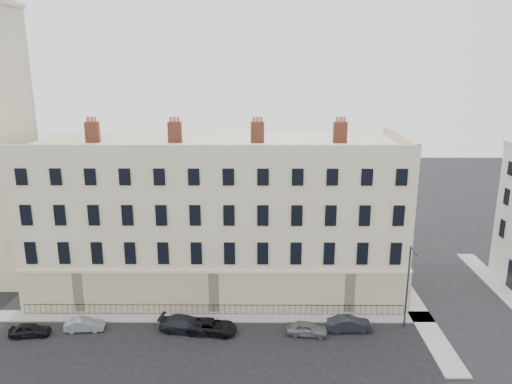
% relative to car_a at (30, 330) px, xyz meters
% --- Properties ---
extents(ground, '(160.00, 160.00, 0.00)m').
position_rel_car_a_xyz_m(ground, '(21.37, -1.77, -0.57)').
color(ground, black).
rests_on(ground, ground).
extents(terrace, '(36.22, 12.22, 17.00)m').
position_rel_car_a_xyz_m(terrace, '(15.40, 10.20, 6.92)').
color(terrace, beige).
rests_on(terrace, ground).
extents(pavement_terrace, '(48.00, 2.00, 0.12)m').
position_rel_car_a_xyz_m(pavement_terrace, '(11.37, 3.23, -0.51)').
color(pavement_terrace, gray).
rests_on(pavement_terrace, ground).
extents(pavement_east_return, '(2.00, 24.00, 0.12)m').
position_rel_car_a_xyz_m(pavement_east_return, '(34.37, 6.23, -0.51)').
color(pavement_east_return, gray).
rests_on(pavement_east_return, ground).
extents(pavement_adjacent, '(2.00, 20.00, 0.12)m').
position_rel_car_a_xyz_m(pavement_adjacent, '(44.37, 8.23, -0.51)').
color(pavement_adjacent, gray).
rests_on(pavement_adjacent, ground).
extents(railings, '(35.00, 0.04, 0.96)m').
position_rel_car_a_xyz_m(railings, '(15.37, 3.63, -0.02)').
color(railings, black).
rests_on(railings, ground).
extents(car_a, '(3.51, 1.75, 1.15)m').
position_rel_car_a_xyz_m(car_a, '(0.00, 0.00, 0.00)').
color(car_a, black).
rests_on(car_a, ground).
extents(car_b, '(3.42, 1.44, 1.10)m').
position_rel_car_a_xyz_m(car_b, '(4.37, 0.90, -0.02)').
color(car_b, gray).
rests_on(car_b, ground).
extents(car_c, '(4.85, 2.55, 1.34)m').
position_rel_car_a_xyz_m(car_c, '(13.20, 0.84, 0.10)').
color(car_c, black).
rests_on(car_c, ground).
extents(car_d, '(4.61, 2.60, 1.22)m').
position_rel_car_a_xyz_m(car_d, '(15.44, 0.59, 0.03)').
color(car_d, black).
rests_on(car_d, ground).
extents(car_e, '(3.67, 1.87, 1.20)m').
position_rel_car_a_xyz_m(car_e, '(23.65, 0.27, 0.02)').
color(car_e, slate).
rests_on(car_e, ground).
extents(car_f, '(3.91, 1.52, 1.27)m').
position_rel_car_a_xyz_m(car_f, '(27.41, 0.99, 0.06)').
color(car_f, black).
rests_on(car_f, ground).
extents(streetlamp, '(0.20, 1.64, 7.59)m').
position_rel_car_a_xyz_m(streetlamp, '(32.37, 1.57, 3.63)').
color(streetlamp, '#313035').
rests_on(streetlamp, ground).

